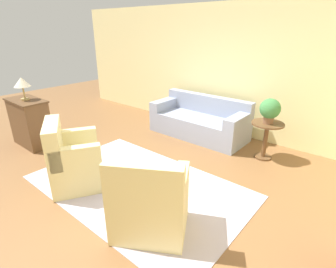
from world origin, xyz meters
The scene contains 11 objects.
ground_plane centered at (0.00, 0.00, 0.00)m, with size 16.00×16.00×0.00m, color brown.
wall_back centered at (0.00, 3.04, 1.40)m, with size 9.95×0.12×2.80m.
rug centered at (0.00, 0.00, 0.01)m, with size 3.32×2.06×0.01m.
couch centered at (-0.46, 2.39, 0.32)m, with size 2.15×0.92×0.87m.
armchair_left centered at (-0.82, -0.58, 0.40)m, with size 1.09×1.05×1.03m.
armchair_right centered at (0.82, -0.58, 0.40)m, with size 1.09×1.05×1.03m.
ottoman_table centered at (0.11, 0.03, 0.27)m, with size 0.68×0.68×0.41m.
side_table centered at (1.11, 2.21, 0.48)m, with size 0.57×0.57×0.70m.
dresser centered at (-2.84, -0.29, 0.50)m, with size 0.95×0.50×0.96m.
potted_plant_on_side_table centered at (1.11, 2.21, 0.95)m, with size 0.36×0.36×0.45m.
table_lamp centered at (-2.84, -0.29, 1.30)m, with size 0.31×0.31×0.44m.
Camera 1 is at (2.58, -2.35, 2.30)m, focal length 28.00 mm.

